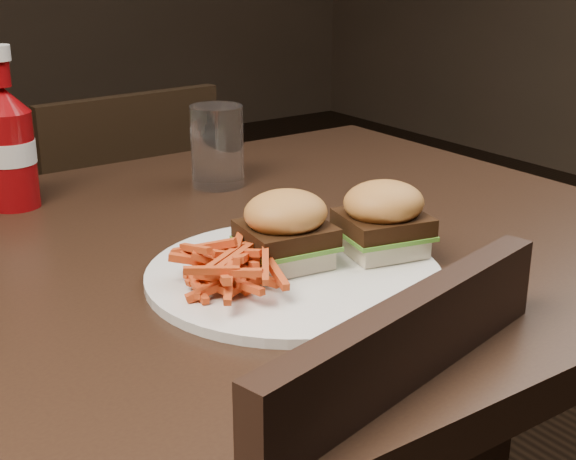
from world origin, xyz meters
TOP-DOWN VIEW (x-y plane):
  - dining_table at (0.00, 0.00)m, footprint 1.20×0.80m
  - chair_far at (0.22, 0.73)m, footprint 0.38×0.38m
  - plate at (0.09, -0.13)m, footprint 0.30×0.30m
  - sandwich_half_a at (0.09, -0.11)m, footprint 0.09×0.08m
  - sandwich_half_b at (0.19, -0.14)m, footprint 0.09×0.09m
  - fries_pile at (0.02, -0.13)m, footprint 0.10×0.10m
  - ketchup_bottle at (-0.07, 0.27)m, footprint 0.07×0.07m
  - tumbler at (0.20, 0.20)m, footprint 0.09×0.09m

SIDE VIEW (x-z plane):
  - chair_far at x=0.22m, z-range 0.41..0.45m
  - dining_table at x=0.00m, z-range 0.71..0.75m
  - plate at x=0.09m, z-range 0.75..0.76m
  - sandwich_half_a at x=0.09m, z-range 0.76..0.78m
  - sandwich_half_b at x=0.19m, z-range 0.76..0.78m
  - fries_pile at x=0.02m, z-range 0.76..0.80m
  - tumbler at x=0.20m, z-range 0.75..0.86m
  - ketchup_bottle at x=-0.07m, z-range 0.75..0.87m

